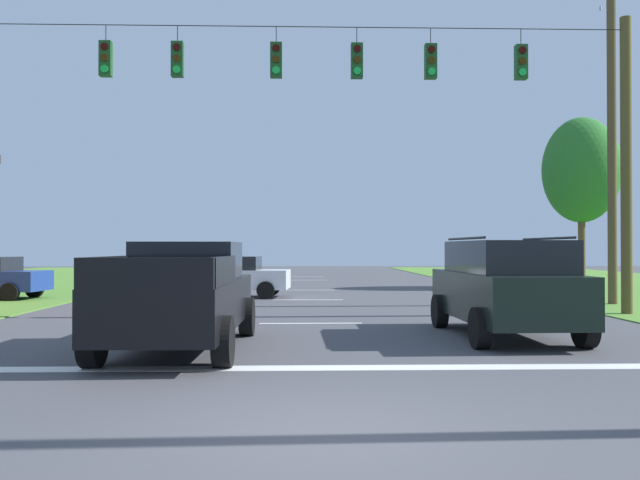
# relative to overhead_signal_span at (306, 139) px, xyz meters

# --- Properties ---
(ground_plane) EXTENTS (120.00, 120.00, 0.00)m
(ground_plane) POSITION_rel_overhead_signal_span_xyz_m (0.09, -11.39, -4.81)
(ground_plane) COLOR #47474C
(stop_bar_stripe) EXTENTS (15.14, 0.45, 0.01)m
(stop_bar_stripe) POSITION_rel_overhead_signal_span_xyz_m (0.09, -7.86, -4.80)
(stop_bar_stripe) COLOR white
(stop_bar_stripe) RESTS_ON ground
(lane_dash_0) EXTENTS (2.50, 0.15, 0.01)m
(lane_dash_0) POSITION_rel_overhead_signal_span_xyz_m (0.09, -1.86, -4.80)
(lane_dash_0) COLOR white
(lane_dash_0) RESTS_ON ground
(lane_dash_1) EXTENTS (2.50, 0.15, 0.01)m
(lane_dash_1) POSITION_rel_overhead_signal_span_xyz_m (0.09, 5.43, -4.80)
(lane_dash_1) COLOR white
(lane_dash_1) RESTS_ON ground
(lane_dash_2) EXTENTS (2.50, 0.15, 0.01)m
(lane_dash_2) POSITION_rel_overhead_signal_span_xyz_m (0.09, 10.84, -4.80)
(lane_dash_2) COLOR white
(lane_dash_2) RESTS_ON ground
(lane_dash_3) EXTENTS (2.50, 0.15, 0.01)m
(lane_dash_3) POSITION_rel_overhead_signal_span_xyz_m (0.09, 19.70, -4.80)
(lane_dash_3) COLOR white
(lane_dash_3) RESTS_ON ground
(lane_dash_4) EXTENTS (2.50, 0.15, 0.01)m
(lane_dash_4) POSITION_rel_overhead_signal_span_xyz_m (0.09, 24.18, -4.80)
(lane_dash_4) COLOR white
(lane_dash_4) RESTS_ON ground
(overhead_signal_span) EXTENTS (18.05, 0.31, 8.22)m
(overhead_signal_span) POSITION_rel_overhead_signal_span_xyz_m (0.00, 0.00, 0.00)
(overhead_signal_span) COLOR brown
(overhead_signal_span) RESTS_ON ground
(pickup_truck) EXTENTS (2.36, 5.44, 1.95)m
(pickup_truck) POSITION_rel_overhead_signal_span_xyz_m (-2.31, -5.83, -3.84)
(pickup_truck) COLOR black
(pickup_truck) RESTS_ON ground
(suv_black) EXTENTS (2.27, 4.83, 2.05)m
(suv_black) POSITION_rel_overhead_signal_span_xyz_m (4.06, -4.42, -3.75)
(suv_black) COLOR black
(suv_black) RESTS_ON ground
(distant_car_crossing_white) EXTENTS (4.43, 2.29, 1.52)m
(distant_car_crossing_white) POSITION_rel_overhead_signal_span_xyz_m (-2.75, 6.82, -4.02)
(distant_car_crossing_white) COLOR silver
(distant_car_crossing_white) RESTS_ON ground
(distant_car_oncoming) EXTENTS (4.46, 2.35, 1.52)m
(distant_car_oncoming) POSITION_rel_overhead_signal_span_xyz_m (8.94, 10.75, -4.02)
(distant_car_oncoming) COLOR slate
(distant_car_oncoming) RESTS_ON ground
(utility_pole_mid_right) EXTENTS (0.29, 1.62, 10.74)m
(utility_pole_mid_right) POSITION_rel_overhead_signal_span_xyz_m (9.92, 3.13, 0.44)
(utility_pole_mid_right) COLOR brown
(utility_pole_mid_right) RESTS_ON ground
(tree_roadside_right) EXTENTS (3.51, 3.51, 7.87)m
(tree_roadside_right) POSITION_rel_overhead_signal_span_xyz_m (12.81, 12.21, 0.61)
(tree_roadside_right) COLOR brown
(tree_roadside_right) RESTS_ON ground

